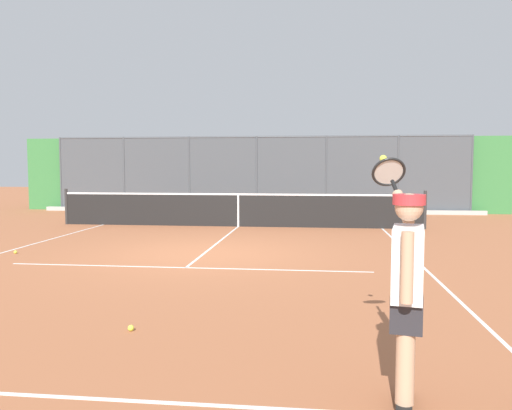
{
  "coord_description": "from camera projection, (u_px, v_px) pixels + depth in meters",
  "views": [
    {
      "loc": [
        -2.2,
        9.89,
        1.75
      ],
      "look_at": [
        -1.14,
        0.82,
        1.05
      ],
      "focal_mm": 35.71,
      "sensor_mm": 36.0,
      "label": 1
    }
  ],
  "objects": [
    {
      "name": "tennis_net",
      "position": [
        238.0,
        210.0,
        14.68
      ],
      "size": [
        10.54,
        0.09,
        1.07
      ],
      "color": "#2D2D2D",
      "rests_on": "ground"
    },
    {
      "name": "tennis_ball_mid_court",
      "position": [
        15.0,
        252.0,
        10.17
      ],
      "size": [
        0.07,
        0.07,
        0.07
      ],
      "primitive_type": "sphere",
      "color": "#D6E042",
      "rests_on": "ground"
    },
    {
      "name": "tennis_player",
      "position": [
        406.0,
        285.0,
        3.65
      ],
      "size": [
        0.33,
        1.36,
        1.85
      ],
      "rotation": [
        0.0,
        0.0,
        -1.76
      ],
      "color": "black",
      "rests_on": "ground"
    },
    {
      "name": "fence_backdrop",
      "position": [
        259.0,
        175.0,
        19.81
      ],
      "size": [
        18.59,
        1.37,
        2.87
      ],
      "color": "#474C51",
      "rests_on": "ground"
    },
    {
      "name": "court_line_markings",
      "position": [
        182.0,
        270.0,
        8.53
      ],
      "size": [
        8.21,
        10.95,
        0.01
      ],
      "color": "white",
      "rests_on": "ground"
    },
    {
      "name": "tennis_ball_near_net",
      "position": [
        131.0,
        328.0,
        5.41
      ],
      "size": [
        0.07,
        0.07,
        0.07
      ],
      "primitive_type": "sphere",
      "color": "#D6E042",
      "rests_on": "ground"
    },
    {
      "name": "ground_plane",
      "position": [
        204.0,
        254.0,
        10.18
      ],
      "size": [
        60.0,
        60.0,
        0.0
      ],
      "primitive_type": "plane",
      "color": "#A8603D"
    }
  ]
}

